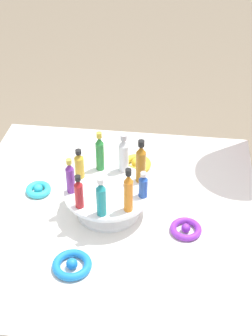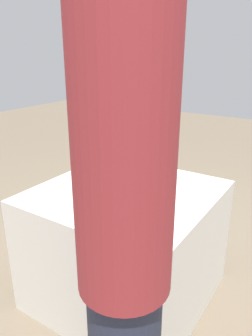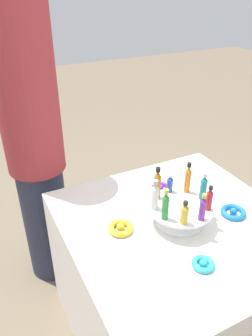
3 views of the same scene
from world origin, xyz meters
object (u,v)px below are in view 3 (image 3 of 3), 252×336
at_px(bottle_green, 165,205).
at_px(bottle_amber, 157,184).
at_px(display_stand, 180,212).
at_px(ribbon_bow_blue, 233,212).
at_px(bottle_red, 209,199).
at_px(bottle_teal, 203,187).
at_px(bottle_blue, 170,184).
at_px(bottle_purple, 203,208).
at_px(ribbon_bow_gold, 121,228).
at_px(bottle_orange, 188,179).
at_px(ribbon_bow_teal, 203,264).
at_px(ribbon_bow_purple, 161,188).
at_px(person_figure, 34,142).
at_px(bottle_gold, 185,213).
at_px(bottle_clear, 155,196).

xyz_separation_m(bottle_green, bottle_amber, (0.14, -0.05, 0.01)).
distance_m(display_stand, bottle_green, 0.15).
bearing_deg(ribbon_bow_blue, bottle_red, 92.25).
relative_size(bottle_teal, bottle_blue, 1.48).
height_order(bottle_purple, bottle_amber, bottle_amber).
bearing_deg(ribbon_bow_gold, bottle_amber, -80.38).
bearing_deg(ribbon_bow_blue, bottle_orange, 49.95).
relative_size(bottle_green, bottle_blue, 1.58).
relative_size(bottle_green, bottle_purple, 1.15).
bearing_deg(bottle_blue, bottle_red, -158.50).
bearing_deg(bottle_teal, ribbon_bow_teal, 145.01).
distance_m(bottle_red, ribbon_bow_blue, 0.20).
bearing_deg(ribbon_bow_gold, bottle_purple, -122.68).
xyz_separation_m(display_stand, bottle_teal, (0.00, -0.11, 0.09)).
distance_m(bottle_amber, ribbon_bow_purple, 0.24).
height_order(bottle_amber, ribbon_bow_gold, bottle_amber).
bearing_deg(person_figure, bottle_red, 2.23).
bearing_deg(ribbon_bow_blue, bottle_purple, 101.62).
bearing_deg(display_stand, bottle_teal, -88.50).
height_order(bottle_red, bottle_orange, bottle_orange).
bearing_deg(person_figure, ribbon_bow_teal, -10.70).
xyz_separation_m(bottle_gold, bottle_red, (0.03, -0.14, 0.00)).
xyz_separation_m(bottle_red, bottle_clear, (0.10, 0.19, 0.01)).
distance_m(bottle_green, ribbon_bow_blue, 0.38).
height_order(bottle_teal, bottle_clear, bottle_clear).
distance_m(bottle_blue, bottle_clear, 0.14).
distance_m(bottle_teal, ribbon_bow_teal, 0.33).
height_order(bottle_clear, ribbon_bow_purple, bottle_clear).
xyz_separation_m(bottle_blue, bottle_amber, (-0.02, 0.07, 0.03)).
bearing_deg(ribbon_bow_purple, bottle_teal, -168.78).
height_order(bottle_purple, bottle_orange, bottle_orange).
xyz_separation_m(bottle_amber, ribbon_bow_blue, (-0.16, -0.30, -0.14)).
height_order(bottle_green, ribbon_bow_purple, bottle_green).
relative_size(bottle_clear, ribbon_bow_gold, 1.28).
bearing_deg(bottle_orange, bottle_gold, 141.50).
relative_size(bottle_teal, ribbon_bow_purple, 1.34).
xyz_separation_m(bottle_purple, ribbon_bow_gold, (0.17, 0.27, -0.13)).
height_order(bottle_teal, bottle_amber, bottle_amber).
bearing_deg(bottle_orange, person_figure, 40.63).
height_order(bottle_green, bottle_purple, bottle_green).
bearing_deg(bottle_teal, ribbon_bow_purple, 11.22).
bearing_deg(ribbon_bow_gold, person_figure, 17.32).
bearing_deg(bottle_red, bottle_gold, 101.50).
height_order(bottle_purple, bottle_clear, bottle_clear).
bearing_deg(bottle_amber, bottle_teal, -118.50).
bearing_deg(bottle_gold, ribbon_bow_blue, -83.37).
relative_size(bottle_purple, bottle_red, 1.07).
bearing_deg(person_figure, ribbon_bow_blue, 9.82).
xyz_separation_m(display_stand, ribbon_bow_blue, (-0.06, -0.25, -0.04)).
height_order(bottle_teal, bottle_blue, bottle_teal).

